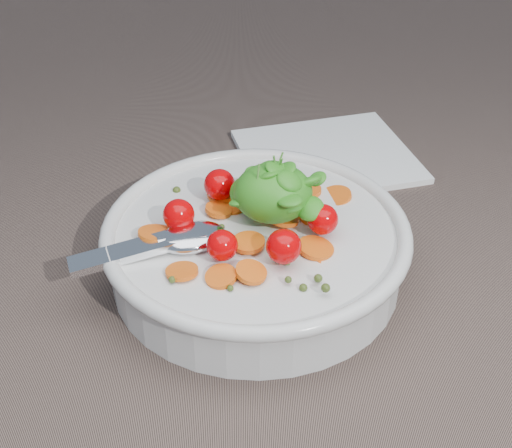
{
  "coord_description": "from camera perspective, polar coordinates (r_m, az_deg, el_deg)",
  "views": [
    {
      "loc": [
        -0.02,
        -0.43,
        0.38
      ],
      "look_at": [
        -0.02,
        0.03,
        0.05
      ],
      "focal_mm": 50.0,
      "sensor_mm": 36.0,
      "label": 1
    }
  ],
  "objects": [
    {
      "name": "napkin",
      "position": [
        0.75,
        5.7,
        5.45
      ],
      "size": [
        0.2,
        0.19,
        0.01
      ],
      "primitive_type": "cube",
      "rotation": [
        0.0,
        0.0,
        0.24
      ],
      "color": "white",
      "rests_on": "ground"
    },
    {
      "name": "bowl",
      "position": [
        0.57,
        0.0,
        -1.72
      ],
      "size": [
        0.27,
        0.25,
        0.1
      ],
      "color": "silver",
      "rests_on": "ground"
    },
    {
      "name": "ground",
      "position": [
        0.57,
        1.57,
        -5.56
      ],
      "size": [
        6.0,
        6.0,
        0.0
      ],
      "primitive_type": "plane",
      "color": "#6D584E",
      "rests_on": "ground"
    }
  ]
}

